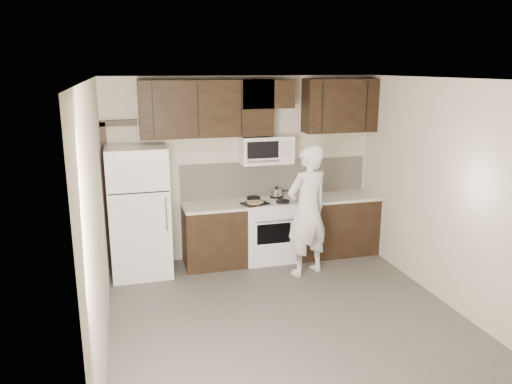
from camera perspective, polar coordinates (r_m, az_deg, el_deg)
name	(u,v)px	position (r m, az deg, el deg)	size (l,w,h in m)	color
floor	(291,323)	(5.87, 3.98, -14.68)	(4.50, 4.50, 0.00)	#565350
back_wall	(243,168)	(7.45, -1.51, 2.72)	(4.00, 4.00, 0.00)	beige
ceiling	(295,79)	(5.14, 4.50, 12.71)	(4.50, 4.50, 0.00)	white
counter_run	(287,228)	(7.55, 3.56, -4.16)	(2.95, 0.64, 0.91)	black
stove	(268,230)	(7.46, 1.35, -4.33)	(0.76, 0.66, 0.94)	white
backsplash	(275,178)	(7.60, 2.19, 1.64)	(2.90, 0.02, 0.54)	beige
upper_cabinets	(260,106)	(7.20, 0.41, 9.83)	(3.48, 0.35, 0.78)	black
microwave	(266,150)	(7.29, 1.14, 4.87)	(0.76, 0.42, 0.40)	white
refrigerator	(139,212)	(7.01, -13.19, -2.18)	(0.80, 0.76, 1.80)	white
door_trim	(110,183)	(7.23, -16.37, 0.97)	(0.50, 0.08, 2.12)	black
saucepan	(277,193)	(7.51, 2.38, -0.09)	(0.31, 0.18, 0.17)	silver
baking_tray	(255,203)	(7.14, -0.09, -1.32)	(0.35, 0.26, 0.02)	black
pizza	(255,202)	(7.14, -0.09, -1.18)	(0.24, 0.24, 0.02)	#D2B98C
person	(307,210)	(6.85, 5.88, -2.11)	(0.67, 0.44, 1.83)	white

